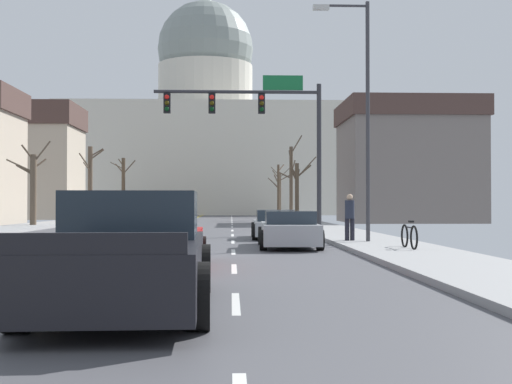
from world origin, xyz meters
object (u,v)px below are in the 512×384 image
Objects in this scene: sedan_near_02 at (159,241)px; sedan_oncoming_00 at (136,220)px; street_lamp_right at (361,101)px; bicycle_parked at (409,236)px; pickup_truck_near_03 at (128,256)px; pedestrian_00 at (350,215)px; sedan_near_01 at (289,230)px; signal_gantry at (261,118)px; sedan_near_00 at (275,225)px; sedan_oncoming_02 at (175,213)px; sedan_oncoming_01 at (110,215)px.

sedan_near_02 is 21.57m from sedan_oncoming_00.
street_lamp_right is 4.73× the size of bicycle_parked.
pedestrian_00 reaches higher than pickup_truck_near_03.
bicycle_parked is (0.75, -3.49, -4.54)m from street_lamp_right.
sedan_near_01 is at bearing 61.73° from sedan_near_02.
pedestrian_00 is at bearing -70.58° from signal_gantry.
sedan_oncoming_00 is at bearing 128.02° from sedan_near_00.
signal_gantry is 1.75× the size of sedan_oncoming_02.
street_lamp_right is 29.88m from sedan_oncoming_01.
sedan_near_02 is at bearing -80.63° from sedan_oncoming_00.
signal_gantry reaches higher than sedan_oncoming_02.
sedan_oncoming_00 is at bearing -90.45° from sedan_oncoming_02.
signal_gantry is at bearing -37.75° from sedan_oncoming_00.
sedan_oncoming_01 is 1.03× the size of sedan_oncoming_02.
sedan_oncoming_01 reaches higher than sedan_oncoming_02.
sedan_oncoming_00 is 16.06m from pedestrian_00.
signal_gantry is 9.69m from sedan_oncoming_00.
sedan_oncoming_02 is at bearing 70.87° from sedan_oncoming_01.
sedan_near_00 is 0.92× the size of sedan_near_01.
signal_gantry reaches higher than pickup_truck_near_03.
street_lamp_right is 1.79× the size of sedan_oncoming_01.
sedan_near_00 is at bearing 113.11° from bicycle_parked.
sedan_oncoming_01 is at bearing 115.33° from bicycle_parked.
sedan_near_02 is at bearing -85.79° from sedan_oncoming_02.
street_lamp_right is at bearing 66.42° from pickup_truck_near_03.
sedan_near_02 is at bearing -105.74° from sedan_near_00.
sedan_oncoming_01 is at bearing 111.42° from sedan_near_01.
sedan_near_00 is 2.43× the size of bicycle_parked.
pickup_truck_near_03 is (-3.28, -18.36, 0.18)m from sedan_near_00.
sedan_oncoming_00 is at bearing -73.99° from sedan_oncoming_01.
sedan_oncoming_02 reaches higher than sedan_oncoming_00.
sedan_near_00 is 8.83m from bicycle_parked.
pickup_truck_near_03 reaches higher than sedan_oncoming_01.
sedan_near_00 is 0.95× the size of sedan_oncoming_02.
sedan_oncoming_00 is at bearing 121.51° from bicycle_parked.
signal_gantry is 1.69× the size of sedan_oncoming_01.
pickup_truck_near_03 is 1.23× the size of sedan_oncoming_02.
sedan_oncoming_02 is (-3.53, 51.21, -0.15)m from pickup_truck_near_03.
sedan_oncoming_00 is (-6.60, 5.11, -4.92)m from signal_gantry.
sedan_near_02 is at bearing -128.75° from street_lamp_right.
sedan_near_02 reaches higher than sedan_oncoming_01.
sedan_oncoming_00 reaches higher than bicycle_parked.
sedan_oncoming_01 is at bearing 116.13° from sedan_near_00.
pickup_truck_near_03 is 1.22× the size of sedan_oncoming_00.
signal_gantry reaches higher than sedan_near_02.
signal_gantry is at bearing 110.18° from street_lamp_right.
pickup_truck_near_03 reaches higher than sedan_near_01.
bicycle_parked is (6.94, 4.22, -0.12)m from sedan_near_02.
sedan_oncoming_01 is 33.02m from bicycle_parked.
sedan_near_00 is 33.54m from sedan_oncoming_02.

